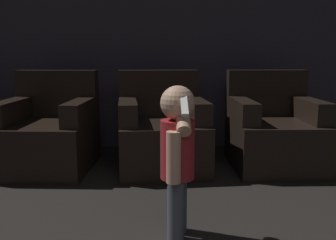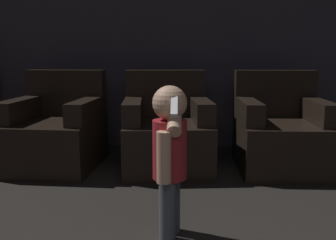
{
  "view_description": "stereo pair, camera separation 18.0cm",
  "coord_description": "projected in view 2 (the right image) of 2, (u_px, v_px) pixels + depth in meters",
  "views": [
    {
      "loc": [
        -0.27,
        0.21,
        1.05
      ],
      "look_at": [
        -0.19,
        2.94,
        0.58
      ],
      "focal_mm": 40.0,
      "sensor_mm": 36.0,
      "label": 1
    },
    {
      "loc": [
        -0.09,
        0.21,
        1.05
      ],
      "look_at": [
        -0.19,
        2.94,
        0.58
      ],
      "focal_mm": 40.0,
      "sensor_mm": 36.0,
      "label": 2
    }
  ],
  "objects": [
    {
      "name": "wall_back",
      "position": [
        189.0,
        33.0,
        4.18
      ],
      "size": [
        8.4,
        0.05,
        2.6
      ],
      "color": "#3D3842",
      "rests_on": "ground_plane"
    },
    {
      "name": "armchair_left",
      "position": [
        56.0,
        133.0,
        3.57
      ],
      "size": [
        0.85,
        0.94,
        0.91
      ],
      "rotation": [
        0.0,
        0.0,
        -0.07
      ],
      "color": "black",
      "rests_on": "ground_plane"
    },
    {
      "name": "armchair_middle",
      "position": [
        167.0,
        133.0,
        3.54
      ],
      "size": [
        0.86,
        0.95,
        0.91
      ],
      "rotation": [
        0.0,
        0.0,
        0.08
      ],
      "color": "black",
      "rests_on": "ground_plane"
    },
    {
      "name": "armchair_right",
      "position": [
        281.0,
        134.0,
        3.5
      ],
      "size": [
        0.8,
        0.89,
        0.91
      ],
      "rotation": [
        0.0,
        0.0,
        -0.01
      ],
      "color": "black",
      "rests_on": "ground_plane"
    },
    {
      "name": "person_toddler",
      "position": [
        170.0,
        150.0,
        2.12
      ],
      "size": [
        0.2,
        0.34,
        0.89
      ],
      "rotation": [
        0.0,
        0.0,
        -1.8
      ],
      "color": "#474C56",
      "rests_on": "ground_plane"
    }
  ]
}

